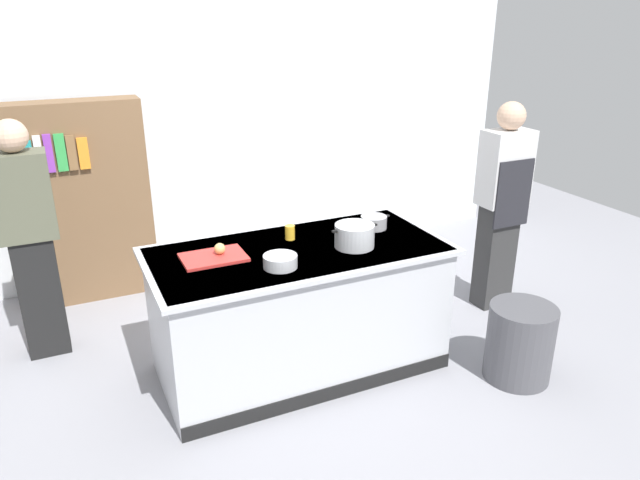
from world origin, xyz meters
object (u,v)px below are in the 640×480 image
(onion, at_px, (220,249))
(bookshelf, at_px, (82,203))
(trash_bin, at_px, (520,343))
(person_guest, at_px, (30,236))
(person_chef, at_px, (501,203))
(stock_pot, at_px, (355,236))
(sauce_pan, at_px, (374,222))
(juice_cup, at_px, (290,232))
(mixing_bowl, at_px, (280,261))

(onion, relative_size, bookshelf, 0.04)
(trash_bin, bearing_deg, person_guest, 149.38)
(person_chef, bearing_deg, trash_bin, 158.73)
(stock_pot, distance_m, person_guest, 2.24)
(stock_pot, bearing_deg, trash_bin, -33.77)
(stock_pot, relative_size, person_guest, 0.19)
(sauce_pan, bearing_deg, trash_bin, -53.56)
(stock_pot, bearing_deg, bookshelf, 129.24)
(person_chef, bearing_deg, juice_cup, 99.54)
(stock_pot, relative_size, trash_bin, 0.62)
(person_guest, bearing_deg, stock_pot, 59.73)
(onion, distance_m, sauce_pan, 1.15)
(juice_cup, xyz_separation_m, bookshelf, (-1.23, 1.61, -0.10))
(sauce_pan, height_order, juice_cup, juice_cup)
(bookshelf, bearing_deg, onion, -67.53)
(stock_pot, relative_size, juice_cup, 3.31)
(person_chef, bearing_deg, bookshelf, 71.90)
(mixing_bowl, bearing_deg, person_chef, 11.04)
(trash_bin, bearing_deg, bookshelf, 134.58)
(sauce_pan, relative_size, person_guest, 0.15)
(stock_pot, bearing_deg, person_guest, 150.98)
(person_chef, bearing_deg, onion, 101.90)
(mixing_bowl, bearing_deg, trash_bin, -19.24)
(mixing_bowl, relative_size, bookshelf, 0.12)
(juice_cup, relative_size, bookshelf, 0.06)
(mixing_bowl, bearing_deg, bookshelf, 116.25)
(onion, height_order, person_chef, person_chef)
(trash_bin, distance_m, bookshelf, 3.63)
(sauce_pan, xyz_separation_m, bookshelf, (-1.86, 1.66, -0.09))
(stock_pot, height_order, bookshelf, bookshelf)
(stock_pot, height_order, trash_bin, stock_pot)
(juice_cup, xyz_separation_m, person_chef, (1.85, -0.00, -0.04))
(stock_pot, bearing_deg, juice_cup, 138.01)
(onion, relative_size, person_chef, 0.04)
(sauce_pan, bearing_deg, person_guest, 159.70)
(stock_pot, height_order, juice_cup, stock_pot)
(onion, bearing_deg, juice_cup, 10.49)
(onion, height_order, person_guest, person_guest)
(onion, distance_m, trash_bin, 2.11)
(onion, bearing_deg, sauce_pan, 2.31)
(bookshelf, bearing_deg, person_chef, -27.74)
(mixing_bowl, height_order, trash_bin, mixing_bowl)
(person_guest, bearing_deg, bookshelf, 153.38)
(sauce_pan, distance_m, trash_bin, 1.30)
(trash_bin, bearing_deg, juice_cup, 143.89)
(bookshelf, bearing_deg, sauce_pan, -41.83)
(juice_cup, distance_m, person_guest, 1.80)
(trash_bin, bearing_deg, onion, 155.02)
(sauce_pan, bearing_deg, stock_pot, -138.98)
(onion, distance_m, bookshelf, 1.85)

